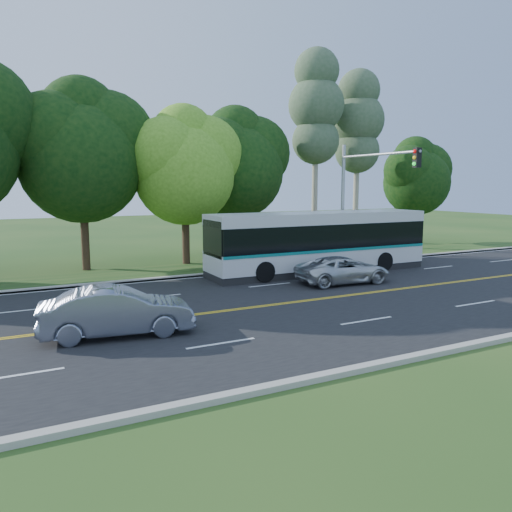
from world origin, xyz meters
name	(u,v)px	position (x,y,z in m)	size (l,w,h in m)	color
ground	(321,299)	(0.00, 0.00, 0.00)	(120.00, 120.00, 0.00)	#204717
road	(321,299)	(0.00, 0.00, 0.01)	(60.00, 14.00, 0.02)	black
curb_north	(245,271)	(0.00, 7.15, 0.07)	(60.00, 0.30, 0.15)	#A7A497
curb_south	(463,347)	(0.00, -7.15, 0.07)	(60.00, 0.30, 0.15)	#A7A497
grass_verge	(231,267)	(0.00, 9.00, 0.05)	(60.00, 4.00, 0.10)	#204717
lane_markings	(319,299)	(-0.09, 0.00, 0.02)	(57.60, 13.82, 0.00)	gold
tree_row	(124,148)	(-5.15, 12.13, 6.73)	(44.70, 9.10, 13.84)	black
bougainvillea_hedge	(342,249)	(7.18, 8.15, 0.72)	(9.50, 2.25, 1.50)	maroon
traffic_signal	(364,185)	(6.49, 5.40, 4.67)	(0.42, 6.10, 7.00)	#989CA1
transit_bus	(319,243)	(3.53, 5.37, 1.62)	(12.36, 2.84, 3.23)	silver
sedan	(117,311)	(-8.56, -1.28, 0.79)	(1.63, 4.66, 1.54)	slate
suv	(343,270)	(2.88, 2.34, 0.66)	(2.12, 4.59, 1.28)	silver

